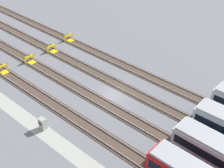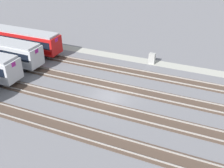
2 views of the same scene
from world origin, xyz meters
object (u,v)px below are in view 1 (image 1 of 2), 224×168
at_px(bumper_stop_nearest_track, 3,70).
at_px(bumper_stop_far_inner_track, 69,38).
at_px(bumper_stop_middle_track, 53,49).
at_px(bumper_stop_near_inner_track, 31,60).
at_px(electrical_cabinet, 43,124).

xyz_separation_m(bumper_stop_nearest_track, bumper_stop_far_inner_track, (-0.18, 14.17, 0.00)).
distance_m(bumper_stop_nearest_track, bumper_stop_middle_track, 9.49).
distance_m(bumper_stop_near_inner_track, bumper_stop_far_inner_track, 9.49).
height_order(bumper_stop_nearest_track, electrical_cabinet, electrical_cabinet).
xyz_separation_m(bumper_stop_near_inner_track, bumper_stop_far_inner_track, (-0.96, 9.44, 0.00)).
height_order(bumper_stop_nearest_track, bumper_stop_middle_track, same).
height_order(bumper_stop_far_inner_track, electrical_cabinet, electrical_cabinet).
xyz_separation_m(bumper_stop_nearest_track, electrical_cabinet, (14.88, -3.84, 0.29)).
bearing_deg(electrical_cabinet, bumper_stop_nearest_track, 165.54).
bearing_deg(bumper_stop_nearest_track, electrical_cabinet, -14.46).
height_order(bumper_stop_nearest_track, bumper_stop_near_inner_track, same).
distance_m(bumper_stop_middle_track, electrical_cabinet, 19.47).
bearing_deg(bumper_stop_nearest_track, bumper_stop_near_inner_track, 80.74).
relative_size(bumper_stop_middle_track, electrical_cabinet, 1.25).
height_order(bumper_stop_near_inner_track, bumper_stop_middle_track, same).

